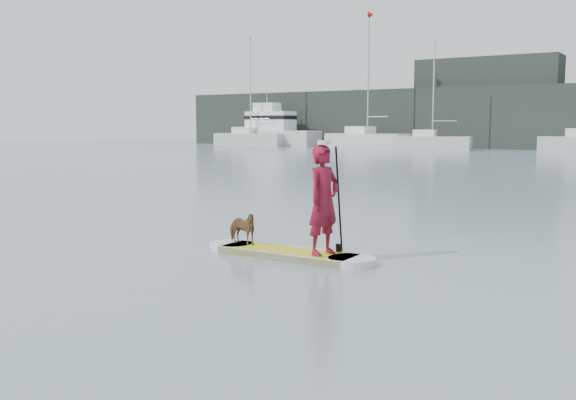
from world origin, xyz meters
The scene contains 11 objects.
ground centered at (0.00, 0.00, 0.00)m, with size 140.00×140.00×0.00m, color slate.
paddleboard centered at (2.47, -2.67, 0.06)m, with size 3.30×0.82×0.12m.
paddler centered at (3.18, -2.67, 1.04)m, with size 0.67×0.44×1.85m, color maroon.
white_cap centered at (3.18, -2.67, 2.00)m, with size 0.22×0.22×0.07m, color silver.
dog centered at (1.46, -2.68, 0.42)m, with size 0.32×0.71×0.60m, color brown.
paddle centered at (3.29, -2.35, 0.80)m, with size 0.10×0.30×2.00m.
sailboat_a centered at (-32.96, 44.99, 0.82)m, with size 8.26×3.09×11.76m.
sailboat_b centered at (-19.42, 45.97, 0.92)m, with size 9.25×4.40×13.21m.
sailboat_c centered at (-12.42, 45.15, 0.74)m, with size 7.23×3.50×9.96m.
motor_yacht_b centered at (-31.04, 46.86, 1.75)m, with size 9.46×3.32×6.22m.
shore_building_west centered at (-10.00, 54.00, 4.50)m, with size 14.00×4.00×9.00m, color black.
Camera 1 is at (8.43, -11.97, 2.29)m, focal length 40.00 mm.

